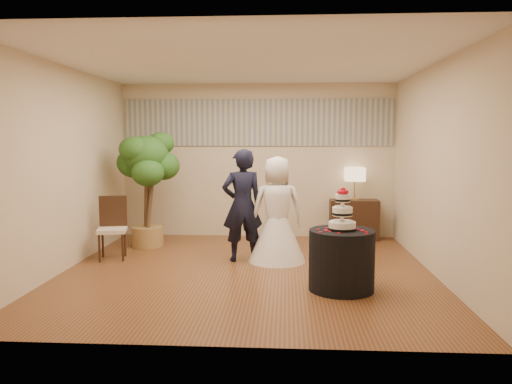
# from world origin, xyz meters

# --- Properties ---
(floor) EXTENTS (5.00, 5.00, 0.00)m
(floor) POSITION_xyz_m (0.00, 0.00, 0.00)
(floor) COLOR brown
(floor) RESTS_ON ground
(ceiling) EXTENTS (5.00, 5.00, 0.00)m
(ceiling) POSITION_xyz_m (0.00, 0.00, 2.80)
(ceiling) COLOR white
(ceiling) RESTS_ON wall_back
(wall_back) EXTENTS (5.00, 0.06, 2.80)m
(wall_back) POSITION_xyz_m (0.00, 2.50, 1.40)
(wall_back) COLOR beige
(wall_back) RESTS_ON ground
(wall_front) EXTENTS (5.00, 0.06, 2.80)m
(wall_front) POSITION_xyz_m (0.00, -2.50, 1.40)
(wall_front) COLOR beige
(wall_front) RESTS_ON ground
(wall_left) EXTENTS (0.06, 5.00, 2.80)m
(wall_left) POSITION_xyz_m (-2.50, 0.00, 1.40)
(wall_left) COLOR beige
(wall_left) RESTS_ON ground
(wall_right) EXTENTS (0.06, 5.00, 2.80)m
(wall_right) POSITION_xyz_m (2.50, 0.00, 1.40)
(wall_right) COLOR beige
(wall_right) RESTS_ON ground
(mural_border) EXTENTS (4.90, 0.02, 0.85)m
(mural_border) POSITION_xyz_m (0.00, 2.48, 2.10)
(mural_border) COLOR gray
(mural_border) RESTS_ON wall_back
(groom) EXTENTS (0.69, 0.56, 1.66)m
(groom) POSITION_xyz_m (-0.11, 0.60, 0.83)
(groom) COLOR black
(groom) RESTS_ON floor
(bride) EXTENTS (0.97, 0.97, 1.56)m
(bride) POSITION_xyz_m (0.40, 0.60, 0.78)
(bride) COLOR white
(bride) RESTS_ON floor
(cake_table) EXTENTS (0.88, 0.88, 0.73)m
(cake_table) POSITION_xyz_m (1.20, -0.77, 0.36)
(cake_table) COLOR black
(cake_table) RESTS_ON floor
(wedding_cake) EXTENTS (0.33, 0.33, 0.51)m
(wedding_cake) POSITION_xyz_m (1.20, -0.77, 0.98)
(wedding_cake) COLOR white
(wedding_cake) RESTS_ON cake_table
(console) EXTENTS (0.86, 0.39, 0.72)m
(console) POSITION_xyz_m (1.75, 2.29, 0.36)
(console) COLOR black
(console) RESTS_ON floor
(table_lamp) EXTENTS (0.34, 0.34, 0.58)m
(table_lamp) POSITION_xyz_m (1.75, 2.29, 1.01)
(table_lamp) COLOR #CBAD86
(table_lamp) RESTS_ON console
(ficus_tree) EXTENTS (1.00, 1.00, 1.96)m
(ficus_tree) POSITION_xyz_m (-1.80, 1.49, 0.98)
(ficus_tree) COLOR #2A5D1D
(ficus_tree) RESTS_ON floor
(side_chair) EXTENTS (0.52, 0.53, 0.94)m
(side_chair) POSITION_xyz_m (-2.07, 0.57, 0.47)
(side_chair) COLOR black
(side_chair) RESTS_ON floor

